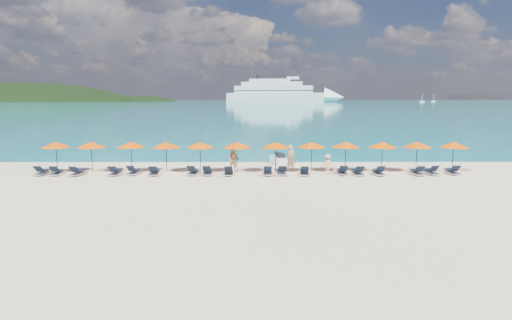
{
  "coord_description": "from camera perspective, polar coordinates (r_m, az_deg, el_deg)",
  "views": [
    {
      "loc": [
        -0.1,
        -25.85,
        5.42
      ],
      "look_at": [
        0.0,
        3.0,
        1.2
      ],
      "focal_mm": 30.0,
      "sensor_mm": 36.0,
      "label": 1
    }
  ],
  "objects": [
    {
      "name": "jetski",
      "position": [
        35.1,
        3.15,
        0.04
      ],
      "size": [
        1.55,
        2.7,
        0.91
      ],
      "rotation": [
        0.0,
        0.0,
        0.25
      ],
      "color": "white",
      "rests_on": "ground"
    },
    {
      "name": "ground",
      "position": [
        26.41,
        0.02,
        -3.52
      ],
      "size": [
        1400.0,
        1400.0,
        0.0
      ],
      "primitive_type": "plane",
      "color": "beige"
    },
    {
      "name": "sea",
      "position": [
        685.87,
        -0.19,
        7.87
      ],
      "size": [
        1600.0,
        1300.0,
        0.01
      ],
      "primitive_type": "cube",
      "color": "#1FA9B2",
      "rests_on": "ground"
    },
    {
      "name": "lounger_11",
      "position": [
        30.28,
        6.47,
        -1.59
      ],
      "size": [
        0.76,
        1.74,
        0.66
      ],
      "rotation": [
        0.0,
        0.0,
        -0.08
      ],
      "color": "silver",
      "rests_on": "ground"
    },
    {
      "name": "umbrella_8",
      "position": [
        31.98,
        11.9,
        2.04
      ],
      "size": [
        2.1,
        2.1,
        2.28
      ],
      "color": "black",
      "rests_on": "ground"
    },
    {
      "name": "lounger_16",
      "position": [
        32.81,
        22.24,
        -1.39
      ],
      "size": [
        0.74,
        1.74,
        0.66
      ],
      "rotation": [
        0.0,
        0.0,
        0.07
      ],
      "color": "silver",
      "rests_on": "ground"
    },
    {
      "name": "umbrella_3",
      "position": [
        31.76,
        -11.91,
        1.99
      ],
      "size": [
        2.1,
        2.1,
        2.28
      ],
      "color": "black",
      "rests_on": "ground"
    },
    {
      "name": "lounger_14",
      "position": [
        31.38,
        15.98,
        -1.51
      ],
      "size": [
        0.63,
        1.7,
        0.66
      ],
      "rotation": [
        0.0,
        0.0,
        -0.0
      ],
      "color": "silver",
      "rests_on": "ground"
    },
    {
      "name": "umbrella_7",
      "position": [
        31.46,
        7.43,
        2.04
      ],
      "size": [
        2.1,
        2.1,
        2.28
      ],
      "color": "black",
      "rests_on": "ground"
    },
    {
      "name": "umbrella_6",
      "position": [
        31.09,
        2.63,
        2.03
      ],
      "size": [
        2.1,
        2.1,
        2.28
      ],
      "color": "black",
      "rests_on": "ground"
    },
    {
      "name": "lounger_6",
      "position": [
        30.61,
        -8.36,
        -1.52
      ],
      "size": [
        0.79,
        1.75,
        0.66
      ],
      "rotation": [
        0.0,
        0.0,
        -0.1
      ],
      "color": "silver",
      "rests_on": "ground"
    },
    {
      "name": "headland_main",
      "position": [
        641.88,
        -28.11,
        3.47
      ],
      "size": [
        374.0,
        242.0,
        126.5
      ],
      "color": "black",
      "rests_on": "ground"
    },
    {
      "name": "sailboat_far",
      "position": [
        607.6,
        22.56,
        7.28
      ],
      "size": [
        5.48,
        1.83,
        10.04
      ],
      "color": "silver",
      "rests_on": "ground"
    },
    {
      "name": "lounger_13",
      "position": [
        30.94,
        13.4,
        -1.55
      ],
      "size": [
        0.64,
        1.71,
        0.66
      ],
      "rotation": [
        0.0,
        0.0,
        0.01
      ],
      "color": "silver",
      "rests_on": "ground"
    },
    {
      "name": "umbrella_2",
      "position": [
        32.56,
        -16.34,
        1.99
      ],
      "size": [
        2.1,
        2.1,
        2.28
      ],
      "color": "black",
      "rests_on": "ground"
    },
    {
      "name": "lounger_7",
      "position": [
        30.38,
        -6.48,
        -1.56
      ],
      "size": [
        0.63,
        1.71,
        0.66
      ],
      "rotation": [
        0.0,
        0.0,
        0.01
      ],
      "color": "silver",
      "rests_on": "ground"
    },
    {
      "name": "headland_small",
      "position": [
        606.07,
        -14.56,
        4.23
      ],
      "size": [
        162.0,
        126.0,
        85.5
      ],
      "color": "black",
      "rests_on": "ground"
    },
    {
      "name": "lounger_2",
      "position": [
        32.52,
        -22.66,
        -1.5
      ],
      "size": [
        0.74,
        1.74,
        0.66
      ],
      "rotation": [
        0.0,
        0.0,
        -0.07
      ],
      "color": "silver",
      "rests_on": "ground"
    },
    {
      "name": "beachgoer_c",
      "position": [
        30.77,
        9.53,
        -0.57
      ],
      "size": [
        0.99,
        0.58,
        1.45
      ],
      "primitive_type": "imported",
      "rotation": [
        0.0,
        0.0,
        2.98
      ],
      "color": "tan",
      "rests_on": "ground"
    },
    {
      "name": "lounger_12",
      "position": [
        30.94,
        11.41,
        -1.49
      ],
      "size": [
        0.71,
        1.73,
        0.66
      ],
      "rotation": [
        0.0,
        0.0,
        -0.05
      ],
      "color": "silver",
      "rests_on": "ground"
    },
    {
      "name": "lounger_4",
      "position": [
        31.59,
        -15.96,
        -1.45
      ],
      "size": [
        0.79,
        1.75,
        0.66
      ],
      "rotation": [
        0.0,
        0.0,
        -0.1
      ],
      "color": "silver",
      "rests_on": "ground"
    },
    {
      "name": "lounger_10",
      "position": [
        30.29,
        3.4,
        -1.55
      ],
      "size": [
        0.73,
        1.74,
        0.66
      ],
      "rotation": [
        0.0,
        0.0,
        0.07
      ],
      "color": "silver",
      "rests_on": "ground"
    },
    {
      "name": "umbrella_4",
      "position": [
        31.32,
        -7.48,
        2.01
      ],
      "size": [
        2.1,
        2.1,
        2.28
      ],
      "color": "black",
      "rests_on": "ground"
    },
    {
      "name": "lounger_3",
      "position": [
        31.63,
        -18.23,
        -1.53
      ],
      "size": [
        0.69,
        1.72,
        0.66
      ],
      "rotation": [
        0.0,
        0.0,
        -0.04
      ],
      "color": "silver",
      "rests_on": "ground"
    },
    {
      "name": "cruise_ship",
      "position": [
        551.89,
        3.98,
        8.86
      ],
      "size": [
        150.74,
        53.42,
        41.49
      ],
      "rotation": [
        0.0,
        0.0,
        -0.2
      ],
      "color": "silver",
      "rests_on": "ground"
    },
    {
      "name": "lounger_0",
      "position": [
        33.74,
        -26.57,
        -1.4
      ],
      "size": [
        0.62,
        1.7,
        0.66
      ],
      "rotation": [
        0.0,
        0.0,
        -0.0
      ],
      "color": "silver",
      "rests_on": "ground"
    },
    {
      "name": "umbrella_0",
      "position": [
        34.38,
        -25.14,
        1.85
      ],
      "size": [
        2.1,
        2.1,
        2.28
      ],
      "color": "black",
      "rests_on": "ground"
    },
    {
      "name": "umbrella_10",
      "position": [
        33.35,
        20.71,
        1.93
      ],
      "size": [
        2.1,
        2.1,
        2.28
      ],
      "color": "black",
      "rests_on": "ground"
    },
    {
      "name": "lounger_5",
      "position": [
        30.94,
        -13.4,
        -1.55
      ],
      "size": [
        0.76,
        1.75,
        0.66
      ],
      "rotation": [
        0.0,
        0.0,
        0.08
      ],
      "color": "silver",
      "rests_on": "ground"
    },
    {
      "name": "lounger_15",
      "position": [
        32.24,
        20.62,
        -1.47
      ],
      "size": [
        0.68,
        1.72,
        0.66
      ],
      "rotation": [
        0.0,
        0.0,
        0.03
      ],
      "color": "silver",
      "rests_on": "ground"
    },
    {
      "name": "umbrella_9",
      "position": [
        32.51,
        16.51,
        1.97
      ],
      "size": [
        2.1,
        2.1,
        2.28
      ],
      "color": "black",
      "rests_on": "ground"
    },
    {
      "name": "lounger_17",
      "position": [
        33.52,
        24.72,
        -1.34
      ],
      "size": [
        0.71,
        1.73,
        0.66
      ],
      "rotation": [
        0.0,
        0.0,
        -0.05
      ],
      "color": "silver",
      "rests_on": "ground"
    },
    {
      "name": "umbrella_5",
      "position": [
        31.06,
        -2.57,
        2.03
      ],
      "size": [
        2.1,
        2.1,
        2.28
      ],
      "color": "black",
      "rests_on": "ground"
    },
    {
      "name": "umbrella_11",
      "position": [
        34.35,
        24.86,
        1.87
      ],
      "size": [
        2.1,
        2.1,
        2.28
      ],
      "color": "black",
      "rests_on": "ground"
    },
    {
      "name": "beachgoer_b",
      "position": [
        31.26,
        -2.99,
        0.03
      ],
      "size": [
        0.9,
        0.53,
        1.84
      ],
      "primitive_type": "imported",
      "rotation": [
        0.0,
        0.0,
        0.01
      ],
      "color": "tan",
      "rests_on": "ground"
    },
    {
      "name": "beachgoer_a",
      "position": [
        31.57,
        4.69,
        0.22
      ],
      "size": [
        0.85,
        0.74,
        1.97
      ],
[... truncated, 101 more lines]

